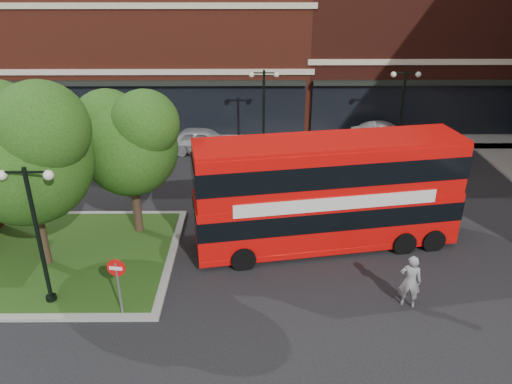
{
  "coord_description": "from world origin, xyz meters",
  "views": [
    {
      "loc": [
        1.37,
        -13.65,
        10.67
      ],
      "look_at": [
        1.49,
        4.83,
        2.0
      ],
      "focal_mm": 35.0,
      "sensor_mm": 36.0,
      "label": 1
    }
  ],
  "objects_px": {
    "bus": "(328,187)",
    "car_silver": "(204,140)",
    "woman": "(410,281)",
    "car_white": "(386,135)"
  },
  "relations": [
    {
      "from": "bus",
      "to": "car_silver",
      "type": "distance_m",
      "value": 12.41
    },
    {
      "from": "car_silver",
      "to": "bus",
      "type": "bearing_deg",
      "value": -146.28
    },
    {
      "from": "bus",
      "to": "woman",
      "type": "height_order",
      "value": "bus"
    },
    {
      "from": "car_white",
      "to": "bus",
      "type": "bearing_deg",
      "value": 155.13
    },
    {
      "from": "car_silver",
      "to": "car_white",
      "type": "height_order",
      "value": "car_silver"
    },
    {
      "from": "bus",
      "to": "car_white",
      "type": "relative_size",
      "value": 2.53
    },
    {
      "from": "woman",
      "to": "car_white",
      "type": "xyz_separation_m",
      "value": [
        3.09,
        15.98,
        -0.27
      ]
    },
    {
      "from": "woman",
      "to": "car_silver",
      "type": "bearing_deg",
      "value": -42.83
    },
    {
      "from": "woman",
      "to": "car_silver",
      "type": "height_order",
      "value": "woman"
    },
    {
      "from": "bus",
      "to": "car_white",
      "type": "height_order",
      "value": "bus"
    }
  ]
}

